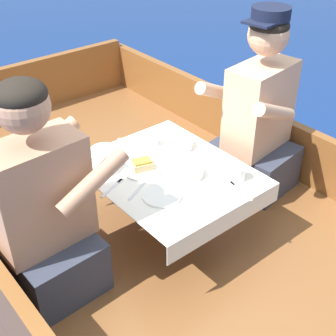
% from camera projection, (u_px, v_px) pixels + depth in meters
% --- Properties ---
extents(ground_plane, '(60.00, 60.00, 0.00)m').
position_uv_depth(ground_plane, '(155.00, 248.00, 2.72)').
color(ground_plane, navy).
extents(boat_deck, '(1.89, 3.31, 0.24)m').
position_uv_depth(boat_deck, '(155.00, 232.00, 2.65)').
color(boat_deck, brown).
rests_on(boat_deck, ground_plane).
extents(gunwale_starboard, '(0.06, 3.31, 0.34)m').
position_uv_depth(gunwale_starboard, '(267.00, 136.00, 2.98)').
color(gunwale_starboard, brown).
rests_on(gunwale_starboard, boat_deck).
extents(bow_coaming, '(1.77, 0.06, 0.39)m').
position_uv_depth(bow_coaming, '(21.00, 89.00, 3.52)').
color(bow_coaming, brown).
rests_on(bow_coaming, boat_deck).
extents(cockpit_table, '(0.70, 0.83, 0.36)m').
position_uv_depth(cockpit_table, '(168.00, 177.00, 2.33)').
color(cockpit_table, '#B2B2B7').
rests_on(cockpit_table, boat_deck).
extents(person_port, '(0.53, 0.45, 1.00)m').
position_uv_depth(person_port, '(43.00, 211.00, 1.97)').
color(person_port, '#333847').
rests_on(person_port, boat_deck).
extents(person_starboard, '(0.56, 0.50, 1.05)m').
position_uv_depth(person_starboard, '(258.00, 120.00, 2.61)').
color(person_starboard, '#333847').
rests_on(person_starboard, boat_deck).
extents(plate_sandwich, '(0.20, 0.20, 0.01)m').
position_uv_depth(plate_sandwich, '(142.00, 169.00, 2.32)').
color(plate_sandwich, silver).
rests_on(plate_sandwich, cockpit_table).
extents(plate_bread, '(0.19, 0.19, 0.01)m').
position_uv_depth(plate_bread, '(162.00, 195.00, 2.14)').
color(plate_bread, silver).
rests_on(plate_bread, cockpit_table).
extents(sandwich, '(0.12, 0.10, 0.05)m').
position_uv_depth(sandwich, '(142.00, 164.00, 2.31)').
color(sandwich, '#E0BC7F').
rests_on(sandwich, plate_sandwich).
extents(bowl_port_near, '(0.14, 0.14, 0.04)m').
position_uv_depth(bowl_port_near, '(104.00, 152.00, 2.42)').
color(bowl_port_near, silver).
rests_on(bowl_port_near, cockpit_table).
extents(bowl_starboard_near, '(0.15, 0.15, 0.04)m').
position_uv_depth(bowl_starboard_near, '(179.00, 143.00, 2.50)').
color(bowl_starboard_near, silver).
rests_on(bowl_starboard_near, cockpit_table).
extents(bowl_center_far, '(0.14, 0.14, 0.04)m').
position_uv_depth(bowl_center_far, '(189.00, 171.00, 2.27)').
color(bowl_center_far, silver).
rests_on(bowl_center_far, cockpit_table).
extents(coffee_cup_port, '(0.10, 0.07, 0.06)m').
position_uv_depth(coffee_cup_port, '(151.00, 140.00, 2.51)').
color(coffee_cup_port, silver).
rests_on(coffee_cup_port, cockpit_table).
extents(coffee_cup_starboard, '(0.10, 0.08, 0.07)m').
position_uv_depth(coffee_cup_starboard, '(238.00, 172.00, 2.24)').
color(coffee_cup_starboard, silver).
rests_on(coffee_cup_starboard, cockpit_table).
extents(utensil_fork_port, '(0.05, 0.17, 0.00)m').
position_uv_depth(utensil_fork_port, '(239.00, 189.00, 2.19)').
color(utensil_fork_port, silver).
rests_on(utensil_fork_port, cockpit_table).
extents(utensil_knife_starboard, '(0.13, 0.13, 0.00)m').
position_uv_depth(utensil_knife_starboard, '(133.00, 140.00, 2.57)').
color(utensil_knife_starboard, silver).
rests_on(utensil_knife_starboard, cockpit_table).
extents(utensil_spoon_port, '(0.13, 0.13, 0.01)m').
position_uv_depth(utensil_spoon_port, '(159.00, 130.00, 2.66)').
color(utensil_spoon_port, silver).
rests_on(utensil_spoon_port, cockpit_table).
extents(utensil_fork_starboard, '(0.17, 0.08, 0.00)m').
position_uv_depth(utensil_fork_starboard, '(114.00, 186.00, 2.20)').
color(utensil_fork_starboard, silver).
rests_on(utensil_fork_starboard, cockpit_table).
extents(utensil_knife_port, '(0.16, 0.08, 0.00)m').
position_uv_depth(utensil_knife_port, '(138.00, 190.00, 2.18)').
color(utensil_knife_port, silver).
rests_on(utensil_knife_port, cockpit_table).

